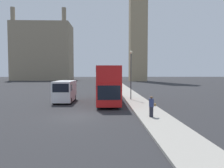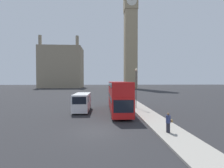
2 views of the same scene
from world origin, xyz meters
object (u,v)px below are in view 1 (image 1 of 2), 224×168
clock_tower (138,1)px  white_van (65,91)px  pedestrian (151,107)px  street_lamp (131,68)px  red_double_decker_bus (108,83)px

clock_tower → white_van: bearing=-106.3°
clock_tower → pedestrian: 79.00m
pedestrian → street_lamp: 11.53m
clock_tower → street_lamp: clock_tower is taller
red_double_decker_bus → white_van: (-5.27, 0.35, -1.02)m
street_lamp → clock_tower: bearing=80.7°
clock_tower → white_van: size_ratio=12.02×
street_lamp → red_double_decker_bus: bearing=-149.8°
white_van → street_lamp: 8.78m
white_van → clock_tower: bearing=73.7°
pedestrian → clock_tower: bearing=82.4°
street_lamp → pedestrian: bearing=-88.4°
clock_tower → white_van: 71.75m
pedestrian → street_lamp: street_lamp is taller
red_double_decker_bus → pedestrian: bearing=-70.8°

